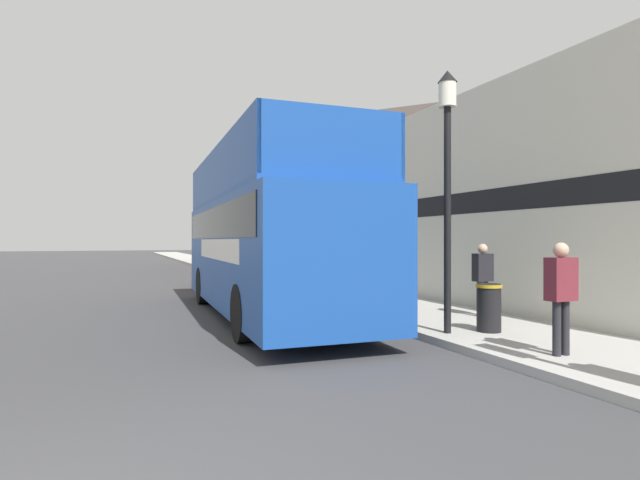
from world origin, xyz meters
name	(u,v)px	position (x,y,z in m)	size (l,w,h in m)	color
ground_plane	(97,282)	(0.00, 21.00, 0.00)	(144.00, 144.00, 0.00)	#3D3D3F
sidewalk	(279,280)	(7.47, 18.00, 0.07)	(3.21, 108.00, 0.14)	#ADAAA3
pub_white_frontage	(584,202)	(12.07, 6.29, 2.84)	(6.01, 13.74, 5.69)	beige
brick_terrace_rear	(307,194)	(12.07, 26.62, 4.82)	(6.00, 24.64, 9.64)	brown
tour_bus	(265,243)	(4.06, 8.53, 1.78)	(2.88, 9.72, 3.95)	#19479E
parked_car_ahead_of_bus	(226,270)	(4.74, 16.30, 0.66)	(1.93, 3.97, 1.40)	maroon
pedestrian_second	(561,287)	(6.77, 2.29, 1.14)	(0.44, 0.24, 1.67)	#232328
pedestrian_third	(483,273)	(8.28, 5.75, 1.11)	(0.42, 0.23, 1.62)	#232328
lamp_post_nearest	(447,152)	(6.32, 4.40, 3.45)	(0.35, 0.35, 4.81)	black
lamp_post_second	(310,196)	(6.37, 11.45, 3.23)	(0.35, 0.35, 4.46)	black
lamp_post_third	(255,206)	(6.51, 18.49, 3.35)	(0.35, 0.35, 4.65)	black
litter_bin	(489,306)	(7.12, 4.23, 0.61)	(0.48, 0.48, 0.89)	black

